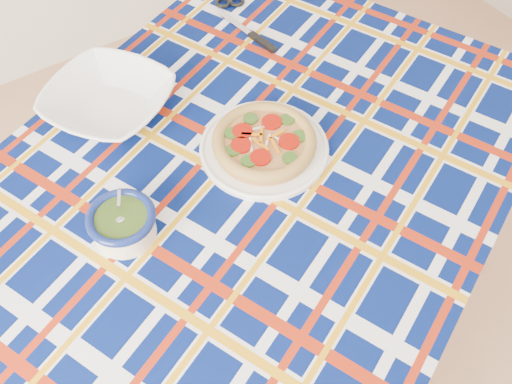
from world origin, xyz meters
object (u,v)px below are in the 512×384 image
main_focaccia_plate (264,142)px  pesto_bowl (123,222)px  dining_table (220,226)px  serving_bowl (109,101)px

main_focaccia_plate → pesto_bowl: 0.36m
dining_table → pesto_bowl: pesto_bowl is taller
dining_table → serving_bowl: (-0.07, 0.38, 0.11)m
dining_table → pesto_bowl: 0.23m
pesto_bowl → serving_bowl: bearing=70.0°
main_focaccia_plate → pesto_bowl: bearing=-174.9°
pesto_bowl → dining_table: bearing=-12.5°
serving_bowl → pesto_bowl: bearing=-110.0°
dining_table → main_focaccia_plate: bearing=0.5°
dining_table → main_focaccia_plate: (0.17, 0.08, 0.11)m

